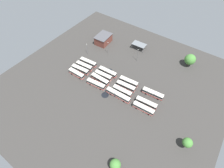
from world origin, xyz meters
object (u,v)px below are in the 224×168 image
Objects in this scene: bus_row0_slot3 at (88,62)px; bus_row1_slot3 at (108,72)px; bus_row2_slot3 at (129,82)px; maintenance_shelter at (139,44)px; tree_west_edge at (190,59)px; bus_row3_slot3 at (153,94)px; bus_row1_slot0 at (96,84)px; lamp_post_mid_lot at (137,55)px; bus_row0_slot1 at (80,70)px; depot_building at (103,39)px; bus_row1_slot2 at (103,76)px; bus_row1_slot1 at (100,79)px; bus_row2_slot2 at (126,86)px; lamp_post_far_corner at (87,48)px; bus_row3_slot0 at (143,108)px; bus_row0_slot2 at (84,66)px; lamp_post_near_entrance at (108,48)px; bus_row2_slot1 at (122,91)px; bus_row2_slot0 at (118,95)px; bus_row3_slot1 at (146,103)px; bus_row0_slot0 at (77,74)px; tree_north_edge at (115,165)px; tree_northwest at (188,143)px.

bus_row1_slot3 is at bearing 1.21° from bus_row0_slot3.
bus_row2_slot3 is 34.36m from maintenance_shelter.
tree_west_edge reaches higher than maintenance_shelter.
bus_row3_slot3 is 41.98m from maintenance_shelter.
bus_row1_slot0 is 1.25× the size of lamp_post_mid_lot.
depot_building reaches higher than bus_row0_slot1.
bus_row1_slot2 and bus_row1_slot3 have the same top height.
bus_row0_slot1 is 0.99× the size of bus_row1_slot1.
bus_row2_slot2 is 15.88m from bus_row3_slot3.
bus_row0_slot1 is 18.07m from lamp_post_far_corner.
maintenance_shelter is at bearing 60.46° from bus_row0_slot3.
bus_row0_slot1 is 1.22× the size of maintenance_shelter.
bus_row2_slot2 is 1.22× the size of lamp_post_mid_lot.
bus_row3_slot0 is 1.20× the size of maintenance_shelter.
bus_row0_slot2 is at bearing -178.28° from bus_row1_slot2.
bus_row1_slot3 is 15.68m from bus_row2_slot2.
lamp_post_near_entrance reaches higher than bus_row1_slot0.
bus_row3_slot0 is 0.93× the size of depot_building.
bus_row3_slot0 is (15.39, -3.10, 0.00)m from bus_row2_slot1.
lamp_post_near_entrance reaches higher than bus_row1_slot3.
depot_building is at bearing -168.01° from tree_west_edge.
bus_row1_slot3 is 0.82× the size of bus_row2_slot0.
bus_row1_slot1 is 1.00× the size of bus_row1_slot3.
bus_row1_slot1 is at bearing -91.57° from bus_row1_slot3.
bus_row1_slot1 is 30.56m from lamp_post_mid_lot.
bus_row0_slot2 is 31.29m from bus_row2_slot0.
tree_west_edge reaches higher than bus_row0_slot2.
bus_row2_slot3 is (14.95, 0.79, -0.00)m from bus_row1_slot3.
bus_row1_slot1 is 7.57m from bus_row1_slot3.
bus_row3_slot1 is 7.76m from bus_row3_slot3.
bus_row3_slot0 is at bearing -24.90° from bus_row2_slot2.
tree_west_edge is (53.69, 41.32, 3.29)m from bus_row0_slot2.
bus_row1_slot0 is at bearing -176.53° from bus_row2_slot0.
bus_row3_slot3 is at bearing 1.53° from bus_row2_slot3.
lamp_post_mid_lot is (-22.50, 31.93, 3.28)m from bus_row3_slot0.
bus_row0_slot2 and bus_row1_slot1 have the same top height.
bus_row3_slot3 is at bearing -102.11° from tree_west_edge.
bus_row1_slot0 is (15.10, 0.38, 0.00)m from bus_row0_slot0.
bus_row0_slot0 is at bearing -86.78° from bus_row0_slot2.
bus_row3_slot1 is 0.93× the size of depot_building.
bus_row1_slot2 is 1.70× the size of tree_north_edge.
bus_row0_slot3 is 31.94m from bus_row2_slot1.
maintenance_shelter is (18.94, 33.42, 2.08)m from bus_row0_slot3.
bus_row2_slot3 is 1.42× the size of lamp_post_far_corner.
bus_row1_slot0 is at bearing -150.22° from bus_row2_slot2.
bus_row3_slot0 is at bearing 2.26° from bus_row0_slot0.
bus_row0_slot3 is 1.00× the size of bus_row3_slot1.
bus_row0_slot0 is 1.65× the size of tree_north_edge.
tree_west_edge is 1.23× the size of tree_northwest.
bus_row1_slot1 is (15.21, 0.64, 0.00)m from bus_row0_slot1.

